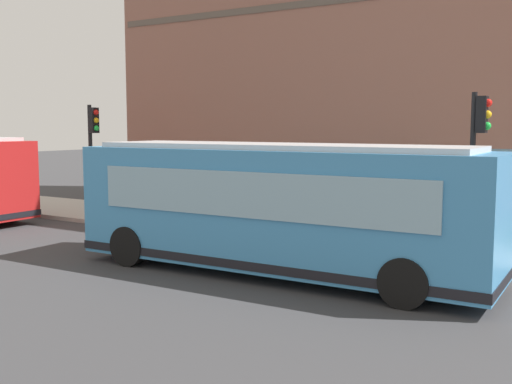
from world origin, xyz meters
The scene contains 9 objects.
ground centered at (0.00, 0.00, 0.00)m, with size 120.00×120.00×0.00m, color #38383A.
sidewalk_curb centered at (4.62, 0.00, 0.07)m, with size 4.03×40.00×0.15m, color #B2ADA3.
building_corner centered at (11.38, 0.00, 6.93)m, with size 9.55×19.05×13.87m.
city_bus_nearside centered at (-0.24, -1.74, 1.55)m, with size 2.76×10.09×3.07m.
traffic_light_near_corner centered at (3.22, -5.47, 3.04)m, with size 0.32×0.49×4.16m.
traffic_light_down_block centered at (2.98, 7.71, 2.99)m, with size 0.32×0.49×4.07m.
fire_hydrant centered at (5.67, 0.93, 0.51)m, with size 0.35×0.35×0.74m.
pedestrian_by_light_pole centered at (4.59, -2.43, 1.10)m, with size 0.32×0.32×1.65m.
pedestrian_near_building_entrance centered at (5.37, -0.83, 1.09)m, with size 0.32×0.32×1.64m.
Camera 1 is at (-12.51, -8.80, 3.49)m, focal length 42.93 mm.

